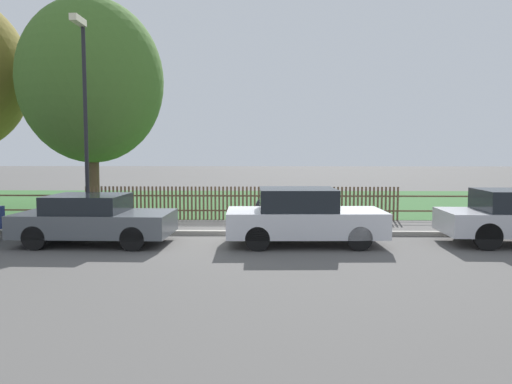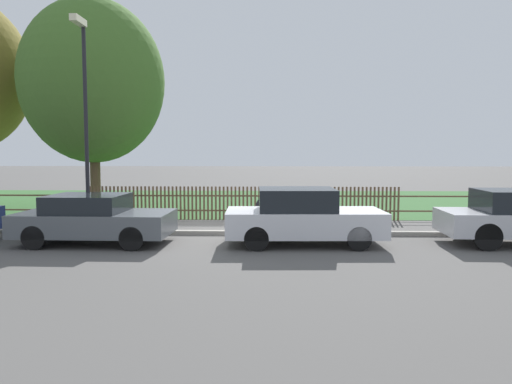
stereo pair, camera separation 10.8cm
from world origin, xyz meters
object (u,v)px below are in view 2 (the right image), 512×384
Objects in this scene: parked_car_navy_estate at (94,219)px; parked_car_red_compact at (302,217)px; covered_motorcycle at (290,206)px; street_lamp at (84,101)px; tree_behind_motorcycle at (93,81)px.

parked_car_navy_estate is 0.97× the size of parked_car_red_compact.
parked_car_red_compact reaches higher than covered_motorcycle.
covered_motorcycle is at bearing 24.77° from parked_car_navy_estate.
parked_car_red_compact is 1.88× the size of covered_motorcycle.
covered_motorcycle is 6.46m from street_lamp.
parked_car_red_compact is 0.66× the size of street_lamp.
parked_car_navy_estate is at bearing -71.03° from tree_behind_motorcycle.
covered_motorcycle is 0.27× the size of tree_behind_motorcycle.
street_lamp is (-0.80, 1.72, 3.05)m from parked_car_navy_estate.
parked_car_navy_estate is at bearing 178.45° from parked_car_red_compact.
parked_car_navy_estate is 3.59m from street_lamp.
parked_car_red_compact is 2.12m from covered_motorcycle.
tree_behind_motorcycle is (-7.10, 5.66, 4.06)m from parked_car_red_compact.
tree_behind_motorcycle is 4.28m from street_lamp.
parked_car_navy_estate is 0.64× the size of street_lamp.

